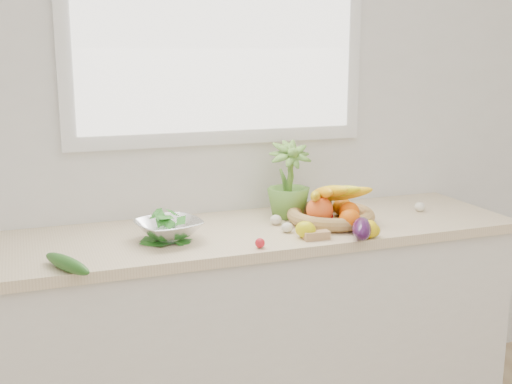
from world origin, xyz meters
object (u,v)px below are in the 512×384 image
object	(u,v)px
apple	(324,216)
fruit_basket	(330,210)
potted_herb	(289,181)
colander_with_spinach	(168,224)
eggplant	(362,229)
cucumber	(67,264)

from	to	relation	value
apple	fruit_basket	world-z (taller)	fruit_basket
potted_herb	colander_with_spinach	distance (m)	0.59
eggplant	fruit_basket	bearing A→B (deg)	92.20
eggplant	potted_herb	distance (m)	0.43
apple	colander_with_spinach	xyz separation A→B (m)	(-0.64, 0.00, 0.03)
eggplant	colander_with_spinach	size ratio (longest dim) A/B	0.68
eggplant	cucumber	xyz separation A→B (m)	(-1.06, 0.01, -0.01)
cucumber	apple	bearing A→B (deg)	11.88
apple	colander_with_spinach	world-z (taller)	colander_with_spinach
cucumber	fruit_basket	size ratio (longest dim) A/B	0.62
apple	fruit_basket	distance (m)	0.05
fruit_basket	eggplant	bearing A→B (deg)	-87.80
apple	potted_herb	size ratio (longest dim) A/B	0.23
cucumber	colander_with_spinach	world-z (taller)	colander_with_spinach
apple	potted_herb	distance (m)	0.22
colander_with_spinach	eggplant	bearing A→B (deg)	-18.21
apple	fruit_basket	bearing A→B (deg)	28.32
eggplant	cucumber	bearing A→B (deg)	179.47
apple	cucumber	size ratio (longest dim) A/B	0.29
eggplant	fruit_basket	distance (m)	0.24
apple	cucumber	bearing A→B (deg)	-168.12
potted_herb	fruit_basket	bearing A→B (deg)	-51.26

